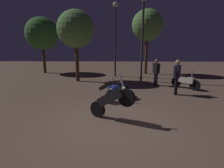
# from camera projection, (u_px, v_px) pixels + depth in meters

# --- Properties ---
(ground_plane) EXTENTS (40.00, 40.00, 0.00)m
(ground_plane) POSITION_uv_depth(u_px,v_px,m) (111.00, 123.00, 5.71)
(ground_plane) COLOR brown
(motorcycle_black_foreground) EXTENTS (1.48, 0.92, 1.63)m
(motorcycle_black_foreground) POSITION_uv_depth(u_px,v_px,m) (111.00, 99.00, 5.73)
(motorcycle_black_foreground) COLOR black
(motorcycle_black_foreground) RESTS_ON ground_plane
(motorcycle_blue_parked_left) EXTENTS (1.03, 1.42, 1.11)m
(motorcycle_blue_parked_left) POSITION_uv_depth(u_px,v_px,m) (117.00, 90.00, 8.02)
(motorcycle_blue_parked_left) COLOR black
(motorcycle_blue_parked_left) RESTS_ON ground_plane
(motorcycle_white_parked_right) EXTENTS (1.18, 1.31, 1.11)m
(motorcycle_white_parked_right) POSITION_uv_depth(u_px,v_px,m) (185.00, 81.00, 9.97)
(motorcycle_white_parked_right) COLOR black
(motorcycle_white_parked_right) RESTS_ON ground_plane
(person_rider_beside) EXTENTS (0.45, 0.60, 1.72)m
(person_rider_beside) POSITION_uv_depth(u_px,v_px,m) (177.00, 74.00, 8.64)
(person_rider_beside) COLOR black
(person_rider_beside) RESTS_ON ground_plane
(person_bystander_far) EXTENTS (0.39, 0.62, 1.58)m
(person_bystander_far) POSITION_uv_depth(u_px,v_px,m) (156.00, 70.00, 10.58)
(person_bystander_far) COLOR black
(person_bystander_far) RESTS_ON ground_plane
(streetlamp_near) EXTENTS (0.36, 0.36, 5.36)m
(streetlamp_near) POSITION_uv_depth(u_px,v_px,m) (115.00, 31.00, 13.11)
(streetlamp_near) COLOR #38383D
(streetlamp_near) RESTS_ON ground_plane
(streetlamp_far) EXTENTS (0.36, 0.36, 5.35)m
(streetlamp_far) POSITION_uv_depth(u_px,v_px,m) (143.00, 29.00, 11.26)
(streetlamp_far) COLOR #38383D
(streetlamp_far) RESTS_ON ground_plane
(tree_left_bg) EXTENTS (2.37, 2.37, 4.57)m
(tree_left_bg) POSITION_uv_depth(u_px,v_px,m) (76.00, 29.00, 11.34)
(tree_left_bg) COLOR #4C331E
(tree_left_bg) RESTS_ON ground_plane
(tree_center_bg) EXTENTS (2.45, 2.45, 5.13)m
(tree_center_bg) POSITION_uv_depth(u_px,v_px,m) (147.00, 25.00, 14.10)
(tree_center_bg) COLOR #4C331E
(tree_center_bg) RESTS_ON ground_plane
(tree_right_bg) EXTENTS (2.68, 2.68, 4.62)m
(tree_right_bg) POSITION_uv_depth(u_px,v_px,m) (42.00, 34.00, 14.77)
(tree_right_bg) COLOR #4C331E
(tree_right_bg) RESTS_ON ground_plane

